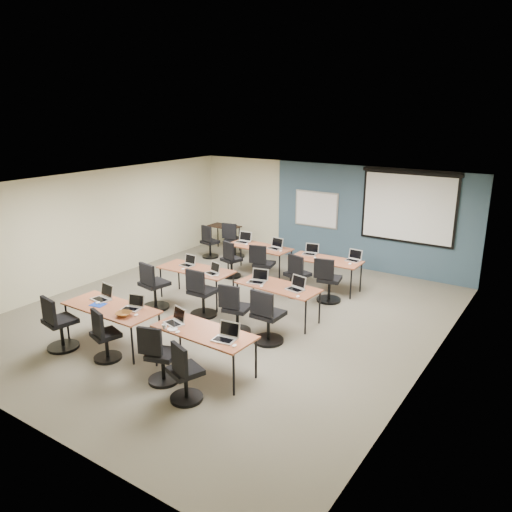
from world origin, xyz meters
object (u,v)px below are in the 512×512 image
Objects in this scene: laptop_3 at (226,336)px; utility_table at (224,229)px; laptop_11 at (354,258)px; laptop_1 at (133,305)px; laptop_9 at (275,246)px; training_table_back_right at (326,261)px; task_chair_10 at (297,279)px; training_table_front_left at (111,309)px; task_chair_11 at (328,284)px; laptop_0 at (103,296)px; projector_screen at (409,203)px; training_table_mid_right at (278,288)px; task_chair_3 at (184,377)px; laptop_2 at (176,320)px; laptop_7 at (296,286)px; spare_chair_a at (234,243)px; whiteboard at (316,209)px; task_chair_5 at (201,297)px; spare_chair_b at (209,244)px; laptop_5 at (213,271)px; task_chair_6 at (235,313)px; task_chair_7 at (267,321)px; laptop_8 at (243,240)px; task_chair_9 at (262,268)px; task_chair_8 at (231,262)px; laptop_6 at (258,279)px; task_chair_2 at (160,359)px; training_table_mid_left at (196,271)px; training_table_front_right at (204,333)px; training_table_back_left at (259,248)px; task_chair_1 at (104,339)px; laptop_10 at (310,252)px; task_chair_4 at (153,289)px.

laptop_3 reaches higher than utility_table.
laptop_11 is at bearing 82.10° from laptop_3.
laptop_9 is at bearing 75.83° from laptop_1.
task_chair_10 is at bearing -113.57° from training_table_back_right.
task_chair_11 is (2.32, 4.02, -0.27)m from training_table_front_left.
projector_screen is at bearing 69.13° from laptop_0.
task_chair_3 is (0.40, -3.26, -0.28)m from training_table_mid_right.
training_table_mid_right is at bearing 54.22° from laptop_0.
training_table_front_left is at bearing -160.05° from laptop_2.
laptop_7 is 4.79m from spare_chair_a.
whiteboard is 1.24× the size of task_chair_5.
spare_chair_b is (-4.44, 0.20, -0.40)m from laptop_11.
laptop_3 is 1.15× the size of laptop_5.
training_table_back_right is (1.26, -1.93, -0.77)m from whiteboard.
laptop_5 is 0.30× the size of task_chair_6.
spare_chair_a is (-3.67, 4.02, -0.01)m from task_chair_7.
task_chair_5 is 3.20× the size of laptop_11.
laptop_8 and task_chair_9 have the same top height.
task_chair_7 is 3.73m from task_chair_8.
laptop_5 is 1.10m from laptop_6.
whiteboard is 6.61m from laptop_2.
task_chair_10 is at bearing 72.53° from task_chair_2.
utility_table is at bearing 135.54° from spare_chair_a.
task_chair_2 is at bearing -9.94° from laptop_0.
laptop_9 is at bearing 74.12° from training_table_mid_left.
training_table_front_right is at bearing 7.47° from laptop_0.
laptop_5 is (-1.94, 3.13, 0.39)m from task_chair_3.
whiteboard is at bearing 88.71° from laptop_0.
laptop_0 is 0.37× the size of task_chair_8.
laptop_1 is (0.39, -4.64, 0.11)m from training_table_back_left.
laptop_2 is 1.08× the size of laptop_5.
laptop_0 reaches higher than task_chair_3.
laptop_10 is at bearing 95.54° from task_chair_1.
whiteboard is at bearing 11.99° from utility_table.
training_table_back_left is 1.69× the size of task_chair_6.
laptop_1 is at bearing -118.04° from training_table_mid_right.
laptop_0 is (-0.40, 0.17, 0.11)m from training_table_front_left.
laptop_9 is 1.07× the size of laptop_11.
task_chair_8 is (-2.34, -0.56, -0.29)m from training_table_back_right.
task_chair_4 is 1.06× the size of task_chair_6.
whiteboard is 1.21× the size of task_chair_4.
task_chair_8 is 2.97× the size of laptop_11.
task_chair_7 is (2.28, 1.59, -0.25)m from training_table_front_left.
laptop_3 is 3.95m from task_chair_10.
training_table_mid_left is at bearing 91.60° from laptop_0.
training_table_front_left is (-3.16, -6.63, -1.20)m from projector_screen.
task_chair_1 is 1.27m from task_chair_2.
laptop_2 is 0.95× the size of laptop_7.
spare_chair_a is at bearing 153.58° from training_table_back_left.
whiteboard is at bearing 109.87° from task_chair_11.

